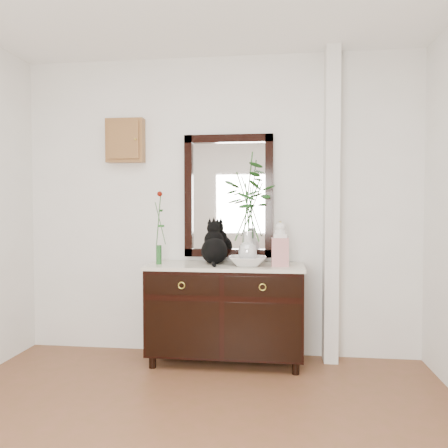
# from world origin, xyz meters

# --- Properties ---
(wall_back) EXTENTS (3.60, 0.04, 2.70)m
(wall_back) POSITION_xyz_m (0.00, 1.98, 1.35)
(wall_back) COLOR white
(wall_back) RESTS_ON ground
(pilaster) EXTENTS (0.12, 0.20, 2.70)m
(pilaster) POSITION_xyz_m (1.00, 1.90, 1.35)
(pilaster) COLOR white
(pilaster) RESTS_ON ground
(sideboard) EXTENTS (1.33, 0.52, 0.82)m
(sideboard) POSITION_xyz_m (0.10, 1.73, 0.47)
(sideboard) COLOR black
(sideboard) RESTS_ON ground
(wall_mirror) EXTENTS (0.80, 0.06, 1.10)m
(wall_mirror) POSITION_xyz_m (0.10, 1.97, 1.44)
(wall_mirror) COLOR black
(wall_mirror) RESTS_ON wall_back
(key_cabinet) EXTENTS (0.35, 0.10, 0.40)m
(key_cabinet) POSITION_xyz_m (-0.85, 1.94, 1.95)
(key_cabinet) COLOR brown
(key_cabinet) RESTS_ON wall_back
(cat) EXTENTS (0.33, 0.37, 0.37)m
(cat) POSITION_xyz_m (-0.00, 1.79, 1.04)
(cat) COLOR black
(cat) RESTS_ON sideboard
(lotus_bowl) EXTENTS (0.32, 0.32, 0.08)m
(lotus_bowl) POSITION_xyz_m (0.29, 1.67, 0.89)
(lotus_bowl) COLOR white
(lotus_bowl) RESTS_ON sideboard
(vase_branches) EXTENTS (0.47, 0.47, 0.94)m
(vase_branches) POSITION_xyz_m (0.29, 1.67, 1.34)
(vase_branches) COLOR silver
(vase_branches) RESTS_ON lotus_bowl
(bud_vase_rose) EXTENTS (0.09, 0.09, 0.64)m
(bud_vase_rose) POSITION_xyz_m (-0.47, 1.68, 1.17)
(bud_vase_rose) COLOR #255F29
(bud_vase_rose) RESTS_ON sideboard
(ginger_jar) EXTENTS (0.15, 0.15, 0.38)m
(ginger_jar) POSITION_xyz_m (0.56, 1.70, 1.04)
(ginger_jar) COLOR white
(ginger_jar) RESTS_ON sideboard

